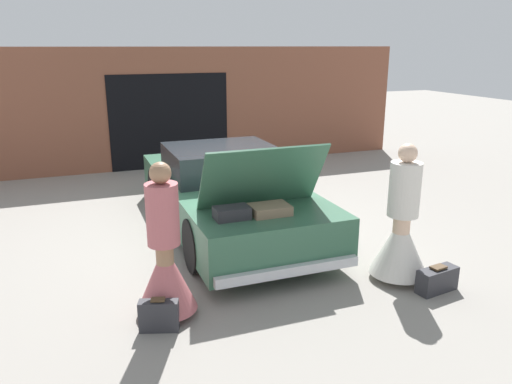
% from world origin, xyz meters
% --- Properties ---
extents(ground_plane, '(40.00, 40.00, 0.00)m').
position_xyz_m(ground_plane, '(0.00, 0.00, 0.00)').
color(ground_plane, gray).
extents(garage_wall_back, '(12.00, 0.14, 2.80)m').
position_xyz_m(garage_wall_back, '(0.00, 4.52, 1.39)').
color(garage_wall_back, brown).
rests_on(garage_wall_back, ground_plane).
extents(car, '(1.95, 4.75, 1.64)m').
position_xyz_m(car, '(-0.00, 0.02, 0.58)').
color(car, '#336047').
rests_on(car, ground_plane).
extents(person_left, '(0.65, 0.65, 1.71)m').
position_xyz_m(person_left, '(-1.44, -2.37, 0.61)').
color(person_left, '#997051').
rests_on(person_left, ground_plane).
extents(person_right, '(0.72, 0.72, 1.73)m').
position_xyz_m(person_right, '(1.44, -2.51, 0.61)').
color(person_right, beige).
rests_on(person_right, ground_plane).
extents(suitcase_beside_left_person, '(0.43, 0.26, 0.36)m').
position_xyz_m(suitcase_beside_left_person, '(-1.58, -2.64, 0.17)').
color(suitcase_beside_left_person, '#2D2D33').
rests_on(suitcase_beside_left_person, ground_plane).
extents(suitcase_beside_right_person, '(0.55, 0.27, 0.32)m').
position_xyz_m(suitcase_beside_right_person, '(1.67, -2.96, 0.15)').
color(suitcase_beside_right_person, '#2D2D33').
rests_on(suitcase_beside_right_person, ground_plane).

